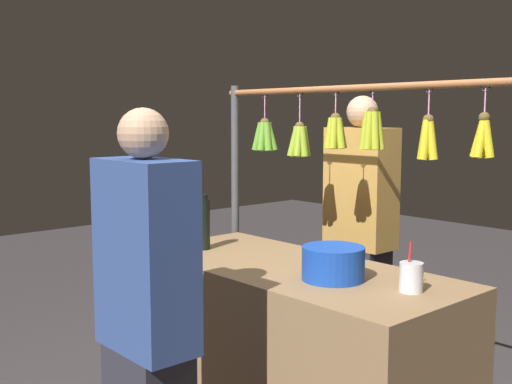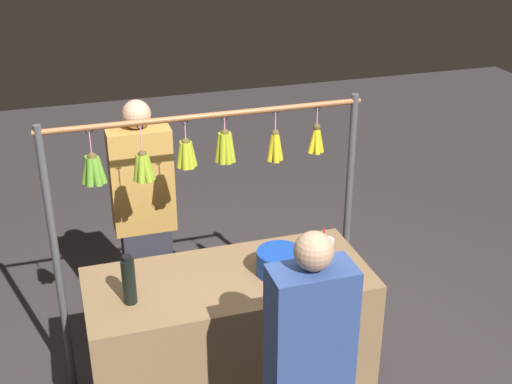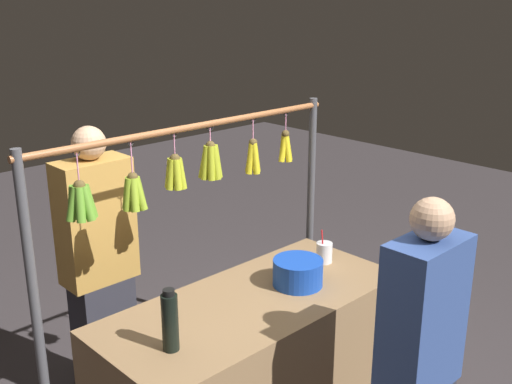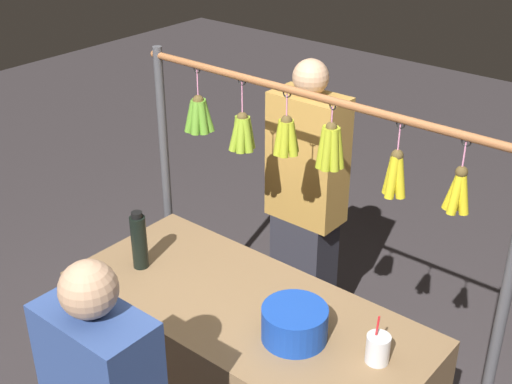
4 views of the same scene
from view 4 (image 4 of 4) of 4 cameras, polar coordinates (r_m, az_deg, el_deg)
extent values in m
cube|color=olive|center=(3.07, -0.81, -15.66)|extent=(1.53, 0.67, 0.85)
cylinder|color=#4C4C51|center=(2.77, 19.25, -12.09)|extent=(0.04, 0.04, 1.66)
cylinder|color=#4C4C51|center=(3.57, -7.34, -1.04)|extent=(0.04, 0.04, 1.66)
cylinder|color=#9E6038|center=(2.72, 4.65, 8.00)|extent=(1.81, 0.03, 0.03)
torus|color=black|center=(2.44, 17.07, 4.05)|extent=(0.04, 0.01, 0.04)
cylinder|color=pink|center=(2.46, 16.89, 2.79)|extent=(0.01, 0.01, 0.11)
sphere|color=brown|center=(2.49, 16.71, 1.60)|extent=(0.04, 0.04, 0.04)
cylinder|color=yellow|center=(2.52, 16.11, 0.10)|extent=(0.07, 0.04, 0.16)
cylinder|color=yellow|center=(2.51, 16.28, -0.12)|extent=(0.04, 0.07, 0.16)
cylinder|color=yellow|center=(2.51, 16.80, -0.12)|extent=(0.06, 0.04, 0.16)
cylinder|color=yellow|center=(2.53, 16.63, 0.14)|extent=(0.03, 0.05, 0.16)
torus|color=black|center=(2.53, 11.92, 5.58)|extent=(0.04, 0.01, 0.04)
cylinder|color=pink|center=(2.56, 11.78, 4.25)|extent=(0.01, 0.01, 0.12)
sphere|color=brown|center=(2.58, 11.65, 2.99)|extent=(0.05, 0.05, 0.05)
cylinder|color=yellow|center=(2.63, 11.15, 1.45)|extent=(0.06, 0.04, 0.17)
cylinder|color=yellow|center=(2.60, 11.27, 1.20)|extent=(0.04, 0.06, 0.17)
cylinder|color=yellow|center=(2.61, 11.82, 1.22)|extent=(0.06, 0.04, 0.17)
cylinder|color=yellow|center=(2.63, 11.67, 1.46)|extent=(0.04, 0.07, 0.17)
torus|color=black|center=(2.67, 6.38, 7.16)|extent=(0.04, 0.02, 0.04)
cylinder|color=pink|center=(2.69, 6.33, 6.23)|extent=(0.01, 0.01, 0.09)
sphere|color=brown|center=(2.70, 6.28, 5.35)|extent=(0.05, 0.05, 0.05)
cylinder|color=#A9B625|center=(2.75, 5.68, 3.88)|extent=(0.06, 0.04, 0.17)
cylinder|color=#A9B625|center=(2.73, 5.58, 3.63)|extent=(0.05, 0.05, 0.18)
cylinder|color=#A9B625|center=(2.71, 5.94, 3.46)|extent=(0.04, 0.06, 0.17)
cylinder|color=#A9B625|center=(2.71, 6.51, 3.45)|extent=(0.06, 0.05, 0.18)
cylinder|color=#A9B625|center=(2.73, 6.83, 3.62)|extent=(0.06, 0.05, 0.18)
cylinder|color=#A9B625|center=(2.76, 6.69, 3.84)|extent=(0.05, 0.07, 0.18)
cylinder|color=#A9B625|center=(2.77, 6.10, 3.96)|extent=(0.06, 0.06, 0.18)
torus|color=black|center=(2.79, 2.60, 8.19)|extent=(0.04, 0.01, 0.04)
cylinder|color=pink|center=(2.81, 2.57, 7.03)|extent=(0.01, 0.01, 0.12)
sphere|color=brown|center=(2.83, 2.55, 5.91)|extent=(0.05, 0.05, 0.05)
cylinder|color=#ADB725|center=(2.87, 2.04, 4.67)|extent=(0.06, 0.04, 0.15)
cylinder|color=#ADB725|center=(2.85, 2.03, 4.44)|extent=(0.05, 0.06, 0.15)
cylinder|color=#ADB725|center=(2.83, 2.39, 4.33)|extent=(0.05, 0.06, 0.15)
cylinder|color=#ADB725|center=(2.84, 2.97, 4.41)|extent=(0.06, 0.04, 0.15)
cylinder|color=#ADB725|center=(2.87, 3.01, 4.64)|extent=(0.05, 0.06, 0.15)
cylinder|color=#ADB725|center=(2.88, 2.52, 4.77)|extent=(0.05, 0.05, 0.15)
torus|color=black|center=(2.93, -1.17, 9.19)|extent=(0.04, 0.01, 0.04)
cylinder|color=pink|center=(2.96, -1.16, 7.66)|extent=(0.01, 0.01, 0.16)
sphere|color=brown|center=(2.99, -1.14, 6.20)|extent=(0.05, 0.05, 0.05)
cylinder|color=#8BAC29|center=(3.03, -1.53, 4.99)|extent=(0.06, 0.04, 0.16)
cylinder|color=#8BAC29|center=(3.01, -1.63, 4.78)|extent=(0.06, 0.07, 0.16)
cylinder|color=#8BAC29|center=(2.99, -1.24, 4.66)|extent=(0.06, 0.07, 0.16)
cylinder|color=#8BAC29|center=(3.00, -0.77, 4.71)|extent=(0.07, 0.04, 0.16)
cylinder|color=#8BAC29|center=(3.02, -0.62, 4.94)|extent=(0.05, 0.06, 0.16)
cylinder|color=#8BAC29|center=(3.04, -1.08, 5.07)|extent=(0.05, 0.06, 0.16)
torus|color=black|center=(3.10, -4.93, 10.13)|extent=(0.04, 0.01, 0.04)
cylinder|color=pink|center=(3.12, -4.87, 8.84)|extent=(0.01, 0.01, 0.14)
sphere|color=brown|center=(3.15, -4.82, 7.59)|extent=(0.05, 0.05, 0.05)
cylinder|color=#609E2D|center=(3.20, -5.16, 6.48)|extent=(0.07, 0.04, 0.16)
cylinder|color=#609E2D|center=(3.17, -5.37, 6.25)|extent=(0.06, 0.07, 0.16)
cylinder|color=#609E2D|center=(3.14, -5.01, 6.10)|extent=(0.05, 0.07, 0.16)
cylinder|color=#609E2D|center=(3.14, -4.47, 6.13)|extent=(0.07, 0.05, 0.16)
cylinder|color=#609E2D|center=(3.16, -4.17, 6.28)|extent=(0.07, 0.06, 0.16)
cylinder|color=#609E2D|center=(3.19, -4.25, 6.46)|extent=(0.05, 0.07, 0.16)
cylinder|color=#609E2D|center=(3.21, -4.80, 6.54)|extent=(0.05, 0.05, 0.16)
cylinder|color=black|center=(3.00, -9.68, -4.13)|extent=(0.07, 0.07, 0.24)
cylinder|color=black|center=(2.93, -9.88, -1.89)|extent=(0.05, 0.05, 0.02)
cylinder|color=#1844B5|center=(2.60, 3.22, -10.84)|extent=(0.25, 0.25, 0.13)
cylinder|color=silver|center=(2.54, 10.09, -12.70)|extent=(0.09, 0.09, 0.11)
cylinder|color=red|center=(2.52, 9.90, -11.93)|extent=(0.01, 0.03, 0.19)
cube|color=#2D2D38|center=(3.78, 3.93, -7.07)|extent=(0.30, 0.21, 0.76)
cube|color=#BF8C3F|center=(3.43, 4.31, 2.80)|extent=(0.38, 0.21, 0.67)
sphere|color=tan|center=(3.27, 4.57, 9.49)|extent=(0.17, 0.17, 0.17)
sphere|color=tan|center=(1.92, -13.74, -7.87)|extent=(0.17, 0.17, 0.17)
camera|label=1|loc=(1.14, 66.61, -77.90)|focal=44.33mm
camera|label=2|loc=(2.60, -84.73, 9.95)|focal=47.82mm
camera|label=3|loc=(3.28, -55.14, 10.96)|focal=43.14mm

